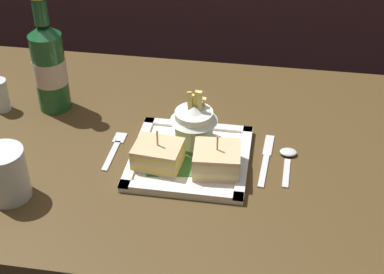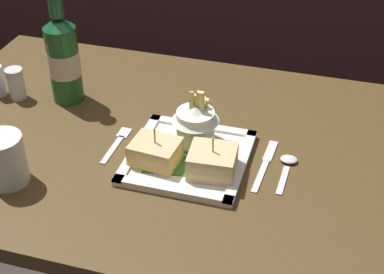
{
  "view_description": "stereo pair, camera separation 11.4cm",
  "coord_description": "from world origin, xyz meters",
  "px_view_note": "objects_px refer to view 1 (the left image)",
  "views": [
    {
      "loc": [
        0.15,
        -0.94,
        1.43
      ],
      "look_at": [
        0.0,
        -0.03,
        0.77
      ],
      "focal_mm": 53.17,
      "sensor_mm": 36.0,
      "label": 1
    },
    {
      "loc": [
        0.26,
        -0.92,
        1.43
      ],
      "look_at": [
        0.0,
        -0.03,
        0.77
      ],
      "focal_mm": 53.17,
      "sensor_mm": 36.0,
      "label": 2
    }
  ],
  "objects_px": {
    "dining_table": "(194,193)",
    "fries_cup": "(194,121)",
    "sandwich_half_left": "(158,155)",
    "spoon": "(288,157)",
    "fork": "(115,148)",
    "square_plate": "(190,158)",
    "sandwich_half_right": "(217,160)",
    "knife": "(266,158)",
    "pepper_shaker": "(0,97)",
    "beer_bottle": "(49,66)",
    "water_glass": "(6,177)"
  },
  "relations": [
    {
      "from": "sandwich_half_left",
      "to": "water_glass",
      "type": "relative_size",
      "value": 0.97
    },
    {
      "from": "water_glass",
      "to": "knife",
      "type": "relative_size",
      "value": 0.59
    },
    {
      "from": "fries_cup",
      "to": "pepper_shaker",
      "type": "bearing_deg",
      "value": 171.53
    },
    {
      "from": "square_plate",
      "to": "fork",
      "type": "xyz_separation_m",
      "value": [
        -0.16,
        0.02,
        -0.01
      ]
    },
    {
      "from": "dining_table",
      "to": "sandwich_half_right",
      "type": "xyz_separation_m",
      "value": [
        0.06,
        -0.08,
        0.17
      ]
    },
    {
      "from": "dining_table",
      "to": "pepper_shaker",
      "type": "height_order",
      "value": "pepper_shaker"
    },
    {
      "from": "fork",
      "to": "pepper_shaker",
      "type": "bearing_deg",
      "value": 160.52
    },
    {
      "from": "spoon",
      "to": "fork",
      "type": "bearing_deg",
      "value": -176.98
    },
    {
      "from": "sandwich_half_right",
      "to": "beer_bottle",
      "type": "relative_size",
      "value": 0.35
    },
    {
      "from": "square_plate",
      "to": "spoon",
      "type": "relative_size",
      "value": 1.96
    },
    {
      "from": "sandwich_half_right",
      "to": "fries_cup",
      "type": "bearing_deg",
      "value": 123.93
    },
    {
      "from": "pepper_shaker",
      "to": "fork",
      "type": "bearing_deg",
      "value": -19.48
    },
    {
      "from": "sandwich_half_right",
      "to": "knife",
      "type": "relative_size",
      "value": 0.55
    },
    {
      "from": "knife",
      "to": "spoon",
      "type": "relative_size",
      "value": 1.44
    },
    {
      "from": "sandwich_half_right",
      "to": "fries_cup",
      "type": "xyz_separation_m",
      "value": [
        -0.06,
        0.09,
        0.03
      ]
    },
    {
      "from": "beer_bottle",
      "to": "fork",
      "type": "height_order",
      "value": "beer_bottle"
    },
    {
      "from": "fork",
      "to": "spoon",
      "type": "distance_m",
      "value": 0.35
    },
    {
      "from": "pepper_shaker",
      "to": "square_plate",
      "type": "bearing_deg",
      "value": -14.85
    },
    {
      "from": "knife",
      "to": "spoon",
      "type": "distance_m",
      "value": 0.04
    },
    {
      "from": "square_plate",
      "to": "knife",
      "type": "height_order",
      "value": "square_plate"
    },
    {
      "from": "spoon",
      "to": "pepper_shaker",
      "type": "height_order",
      "value": "pepper_shaker"
    },
    {
      "from": "square_plate",
      "to": "fries_cup",
      "type": "height_order",
      "value": "fries_cup"
    },
    {
      "from": "sandwich_half_right",
      "to": "beer_bottle",
      "type": "xyz_separation_m",
      "value": [
        -0.39,
        0.18,
        0.07
      ]
    },
    {
      "from": "spoon",
      "to": "square_plate",
      "type": "bearing_deg",
      "value": -169.73
    },
    {
      "from": "sandwich_half_left",
      "to": "fries_cup",
      "type": "relative_size",
      "value": 0.82
    },
    {
      "from": "square_plate",
      "to": "fries_cup",
      "type": "distance_m",
      "value": 0.08
    },
    {
      "from": "water_glass",
      "to": "pepper_shaker",
      "type": "bearing_deg",
      "value": 116.84
    },
    {
      "from": "dining_table",
      "to": "fries_cup",
      "type": "xyz_separation_m",
      "value": [
        0.0,
        0.0,
        0.19
      ]
    },
    {
      "from": "sandwich_half_right",
      "to": "pepper_shaker",
      "type": "relative_size",
      "value": 1.26
    },
    {
      "from": "square_plate",
      "to": "beer_bottle",
      "type": "xyz_separation_m",
      "value": [
        -0.34,
        0.15,
        0.1
      ]
    },
    {
      "from": "sandwich_half_left",
      "to": "knife",
      "type": "bearing_deg",
      "value": 17.48
    },
    {
      "from": "dining_table",
      "to": "fries_cup",
      "type": "bearing_deg",
      "value": 84.74
    },
    {
      "from": "sandwich_half_left",
      "to": "fork",
      "type": "height_order",
      "value": "sandwich_half_left"
    },
    {
      "from": "pepper_shaker",
      "to": "sandwich_half_right",
      "type": "bearing_deg",
      "value": -16.73
    },
    {
      "from": "fries_cup",
      "to": "water_glass",
      "type": "bearing_deg",
      "value": -146.25
    },
    {
      "from": "square_plate",
      "to": "spoon",
      "type": "distance_m",
      "value": 0.2
    },
    {
      "from": "knife",
      "to": "pepper_shaker",
      "type": "height_order",
      "value": "pepper_shaker"
    },
    {
      "from": "square_plate",
      "to": "pepper_shaker",
      "type": "height_order",
      "value": "pepper_shaker"
    },
    {
      "from": "sandwich_half_right",
      "to": "fork",
      "type": "distance_m",
      "value": 0.23
    },
    {
      "from": "square_plate",
      "to": "sandwich_half_left",
      "type": "relative_size",
      "value": 2.4
    },
    {
      "from": "pepper_shaker",
      "to": "beer_bottle",
      "type": "bearing_deg",
      "value": 14.19
    },
    {
      "from": "dining_table",
      "to": "pepper_shaker",
      "type": "xyz_separation_m",
      "value": [
        -0.45,
        0.07,
        0.16
      ]
    },
    {
      "from": "dining_table",
      "to": "knife",
      "type": "xyz_separation_m",
      "value": [
        0.15,
        -0.02,
        0.13
      ]
    },
    {
      "from": "square_plate",
      "to": "spoon",
      "type": "bearing_deg",
      "value": 10.27
    },
    {
      "from": "square_plate",
      "to": "water_glass",
      "type": "distance_m",
      "value": 0.35
    },
    {
      "from": "dining_table",
      "to": "pepper_shaker",
      "type": "relative_size",
      "value": 16.73
    },
    {
      "from": "spoon",
      "to": "beer_bottle",
      "type": "bearing_deg",
      "value": 167.84
    },
    {
      "from": "sandwich_half_left",
      "to": "sandwich_half_right",
      "type": "height_order",
      "value": "sandwich_half_right"
    },
    {
      "from": "dining_table",
      "to": "sandwich_half_left",
      "type": "bearing_deg",
      "value": -123.97
    },
    {
      "from": "square_plate",
      "to": "water_glass",
      "type": "xyz_separation_m",
      "value": [
        -0.31,
        -0.16,
        0.04
      ]
    }
  ]
}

